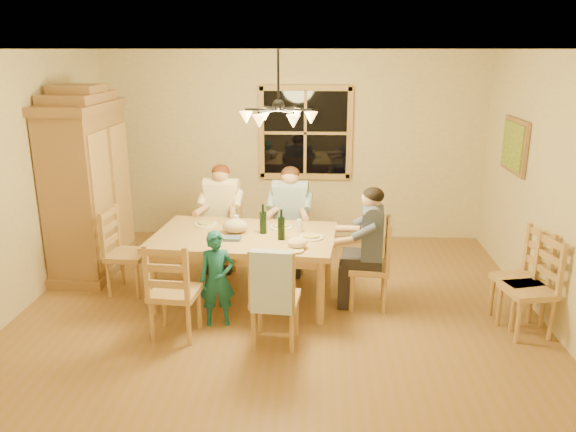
# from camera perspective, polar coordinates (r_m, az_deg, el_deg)

# --- Properties ---
(floor) EXTENTS (5.50, 5.50, 0.00)m
(floor) POSITION_cam_1_polar(r_m,az_deg,el_deg) (6.18, -0.88, -9.29)
(floor) COLOR olive
(floor) RESTS_ON ground
(ceiling) EXTENTS (5.50, 5.00, 0.02)m
(ceiling) POSITION_cam_1_polar(r_m,az_deg,el_deg) (5.56, -1.01, 16.61)
(ceiling) COLOR white
(ceiling) RESTS_ON wall_back
(wall_back) EXTENTS (5.50, 0.02, 2.70)m
(wall_back) POSITION_cam_1_polar(r_m,az_deg,el_deg) (8.17, 0.35, 7.09)
(wall_back) COLOR beige
(wall_back) RESTS_ON floor
(wall_left) EXTENTS (0.02, 5.00, 2.70)m
(wall_left) POSITION_cam_1_polar(r_m,az_deg,el_deg) (6.52, -25.84, 2.99)
(wall_left) COLOR beige
(wall_left) RESTS_ON floor
(wall_right) EXTENTS (0.02, 5.00, 2.70)m
(wall_right) POSITION_cam_1_polar(r_m,az_deg,el_deg) (6.17, 25.49, 2.33)
(wall_right) COLOR beige
(wall_right) RESTS_ON floor
(window) EXTENTS (1.30, 0.06, 1.30)m
(window) POSITION_cam_1_polar(r_m,az_deg,el_deg) (8.10, 1.77, 8.43)
(window) COLOR black
(window) RESTS_ON wall_back
(painting) EXTENTS (0.06, 0.78, 0.64)m
(painting) POSITION_cam_1_polar(r_m,az_deg,el_deg) (7.21, 22.00, 6.63)
(painting) COLOR olive
(painting) RESTS_ON wall_right
(chandelier) EXTENTS (0.77, 0.68, 0.71)m
(chandelier) POSITION_cam_1_polar(r_m,az_deg,el_deg) (5.59, -0.98, 10.22)
(chandelier) COLOR black
(chandelier) RESTS_ON ceiling
(armoire) EXTENTS (0.66, 1.40, 2.30)m
(armoire) POSITION_cam_1_polar(r_m,az_deg,el_deg) (7.31, -19.63, 2.64)
(armoire) COLOR olive
(armoire) RESTS_ON floor
(dining_table) EXTENTS (2.05, 1.35, 0.76)m
(dining_table) POSITION_cam_1_polar(r_m,az_deg,el_deg) (6.17, -4.44, -2.73)
(dining_table) COLOR tan
(dining_table) RESTS_ON floor
(chair_far_left) EXTENTS (0.47, 0.45, 0.99)m
(chair_far_left) POSITION_cam_1_polar(r_m,az_deg,el_deg) (7.24, -6.62, -2.83)
(chair_far_left) COLOR tan
(chair_far_left) RESTS_ON floor
(chair_far_right) EXTENTS (0.47, 0.45, 0.99)m
(chair_far_right) POSITION_cam_1_polar(r_m,az_deg,el_deg) (7.08, 0.22, -3.17)
(chair_far_right) COLOR tan
(chair_far_right) RESTS_ON floor
(chair_near_left) EXTENTS (0.47, 0.45, 0.99)m
(chair_near_left) POSITION_cam_1_polar(r_m,az_deg,el_deg) (5.61, -11.34, -9.04)
(chair_near_left) COLOR tan
(chair_near_left) RESTS_ON floor
(chair_near_right) EXTENTS (0.47, 0.45, 0.99)m
(chair_near_right) POSITION_cam_1_polar(r_m,az_deg,el_deg) (5.38, -1.29, -9.84)
(chair_near_right) COLOR tan
(chair_near_right) RESTS_ON floor
(chair_end_left) EXTENTS (0.45, 0.47, 0.99)m
(chair_end_left) POSITION_cam_1_polar(r_m,az_deg,el_deg) (6.70, -15.85, -5.01)
(chair_end_left) COLOR tan
(chair_end_left) RESTS_ON floor
(chair_end_right) EXTENTS (0.45, 0.47, 0.99)m
(chair_end_right) POSITION_cam_1_polar(r_m,az_deg,el_deg) (6.17, 8.16, -6.45)
(chair_end_right) COLOR tan
(chair_end_right) RESTS_ON floor
(adult_woman) EXTENTS (0.42, 0.45, 0.87)m
(adult_woman) POSITION_cam_1_polar(r_m,az_deg,el_deg) (7.09, -6.77, 1.28)
(adult_woman) COLOR #F4E3BC
(adult_woman) RESTS_ON floor
(adult_plaid_man) EXTENTS (0.42, 0.45, 0.87)m
(adult_plaid_man) POSITION_cam_1_polar(r_m,az_deg,el_deg) (6.92, 0.23, 1.02)
(adult_plaid_man) COLOR #2F5783
(adult_plaid_man) RESTS_ON floor
(adult_slate_man) EXTENTS (0.45, 0.42, 0.87)m
(adult_slate_man) POSITION_cam_1_polar(r_m,az_deg,el_deg) (5.98, 8.37, -1.69)
(adult_slate_man) COLOR #454E6E
(adult_slate_man) RESTS_ON floor
(towel) EXTENTS (0.39, 0.13, 0.58)m
(towel) POSITION_cam_1_polar(r_m,az_deg,el_deg) (5.05, -1.67, -6.74)
(towel) COLOR #B3C9F2
(towel) RESTS_ON chair_near_right
(wine_bottle_a) EXTENTS (0.08, 0.08, 0.33)m
(wine_bottle_a) POSITION_cam_1_polar(r_m,az_deg,el_deg) (6.11, -2.55, -0.29)
(wine_bottle_a) COLOR black
(wine_bottle_a) RESTS_ON dining_table
(wine_bottle_b) EXTENTS (0.08, 0.08, 0.33)m
(wine_bottle_b) POSITION_cam_1_polar(r_m,az_deg,el_deg) (5.91, -0.69, -0.87)
(wine_bottle_b) COLOR black
(wine_bottle_b) RESTS_ON dining_table
(plate_woman) EXTENTS (0.26, 0.26, 0.02)m
(plate_woman) POSITION_cam_1_polar(r_m,az_deg,el_deg) (6.51, -8.35, -0.83)
(plate_woman) COLOR white
(plate_woman) RESTS_ON dining_table
(plate_plaid) EXTENTS (0.26, 0.26, 0.02)m
(plate_plaid) POSITION_cam_1_polar(r_m,az_deg,el_deg) (6.34, -0.77, -1.13)
(plate_plaid) COLOR white
(plate_plaid) RESTS_ON dining_table
(plate_slate) EXTENTS (0.26, 0.26, 0.02)m
(plate_slate) POSITION_cam_1_polar(r_m,az_deg,el_deg) (5.99, 2.34, -2.20)
(plate_slate) COLOR white
(plate_slate) RESTS_ON dining_table
(wine_glass_a) EXTENTS (0.06, 0.06, 0.14)m
(wine_glass_a) POSITION_cam_1_polar(r_m,az_deg,el_deg) (6.37, -5.30, -0.54)
(wine_glass_a) COLOR silver
(wine_glass_a) RESTS_ON dining_table
(wine_glass_b) EXTENTS (0.06, 0.06, 0.14)m
(wine_glass_b) POSITION_cam_1_polar(r_m,az_deg,el_deg) (6.19, 1.18, -0.99)
(wine_glass_b) COLOR silver
(wine_glass_b) RESTS_ON dining_table
(cap) EXTENTS (0.20, 0.20, 0.11)m
(cap) POSITION_cam_1_polar(r_m,az_deg,el_deg) (5.68, 0.95, -2.76)
(cap) COLOR beige
(cap) RESTS_ON dining_table
(napkin) EXTENTS (0.19, 0.15, 0.03)m
(napkin) POSITION_cam_1_polar(r_m,az_deg,el_deg) (5.97, -5.70, -2.28)
(napkin) COLOR #4D5F8E
(napkin) RESTS_ON dining_table
(cloth_bundle) EXTENTS (0.28, 0.22, 0.15)m
(cloth_bundle) POSITION_cam_1_polar(r_m,az_deg,el_deg) (6.18, -5.39, -1.01)
(cloth_bundle) COLOR tan
(cloth_bundle) RESTS_ON dining_table
(child) EXTENTS (0.40, 0.30, 0.99)m
(child) POSITION_cam_1_polar(r_m,az_deg,el_deg) (5.69, -7.21, -6.35)
(child) COLOR #175E69
(child) RESTS_ON floor
(chair_spare_front) EXTENTS (0.50, 0.52, 0.99)m
(chair_spare_front) POSITION_cam_1_polar(r_m,az_deg,el_deg) (6.02, 23.00, -8.26)
(chair_spare_front) COLOR tan
(chair_spare_front) RESTS_ON floor
(chair_spare_back) EXTENTS (0.53, 0.54, 0.99)m
(chair_spare_back) POSITION_cam_1_polar(r_m,az_deg,el_deg) (6.22, 22.30, -7.37)
(chair_spare_back) COLOR tan
(chair_spare_back) RESTS_ON floor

